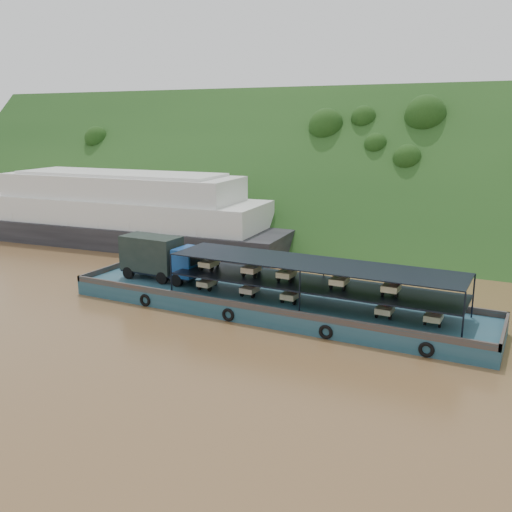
% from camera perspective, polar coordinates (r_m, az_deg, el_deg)
% --- Properties ---
extents(ground, '(160.00, 160.00, 0.00)m').
position_cam_1_polar(ground, '(49.06, 0.48, -4.62)').
color(ground, brown).
rests_on(ground, ground).
extents(hillside, '(140.00, 39.60, 39.60)m').
position_cam_1_polar(hillside, '(81.87, 11.88, 2.49)').
color(hillside, '#193A15').
rests_on(hillside, ground).
extents(cargo_barge, '(35.00, 7.18, 5.08)m').
position_cam_1_polar(cargo_barge, '(46.87, -0.07, -3.87)').
color(cargo_barge, '#163F4D').
rests_on(cargo_barge, ground).
extents(passenger_ferry, '(44.66, 14.81, 8.88)m').
position_cam_1_polar(passenger_ferry, '(73.87, -13.25, 4.27)').
color(passenger_ferry, black).
rests_on(passenger_ferry, ground).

